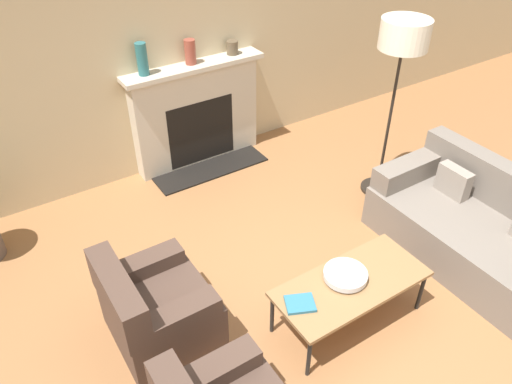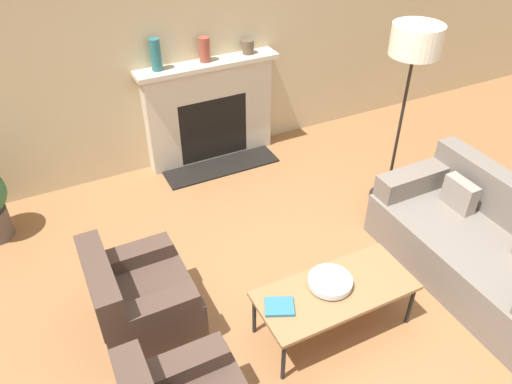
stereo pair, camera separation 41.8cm
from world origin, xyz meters
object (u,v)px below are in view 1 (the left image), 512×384
Objects in this scene: floor_lamp at (402,48)px; mantel_vase_center_right at (232,48)px; couch at (478,229)px; mantel_vase_center_left at (190,52)px; fireplace at (197,116)px; bowl at (345,275)px; book at (300,304)px; coffee_table at (351,285)px; armchair_far at (156,310)px; mantel_vase_left at (142,59)px.

mantel_vase_center_right is at bearing 118.12° from floor_lamp.
mantel_vase_center_left is (-1.37, 2.85, 1.02)m from couch.
mantel_vase_center_right reaches higher than fireplace.
fireplace is 4.75× the size of bowl.
fireplace is at bearing 102.06° from book.
coffee_table is 8.26× the size of mantel_vase_center_right.
fireplace is at bearing -40.04° from mantel_vase_center_left.
couch is at bearing -104.31° from armchair_far.
mantel_vase_center_left reaches higher than fireplace.
couch is 3.32m from mantel_vase_center_left.
book is at bearing -92.45° from couch.
fireplace is 2.04× the size of armchair_far.
fireplace reaches higher than bowl.
armchair_far is 1.09m from book.
armchair_far is 5.30× the size of mantel_vase_center_right.
floor_lamp reaches higher than mantel_vase_center_right.
mantel_vase_left is at bearing 98.48° from coffee_table.
fireplace is 6.09× the size of book.
mantel_vase_center_left reaches higher than couch.
bowl reaches higher than coffee_table.
armchair_far reaches higher than book.
couch reaches higher than coffee_table.
mantel_vase_center_left is (0.11, 2.80, 0.93)m from coffee_table.
coffee_table is at bearing -116.61° from armchair_far.
mantel_vase_left is at bearing 113.28° from book.
mantel_vase_center_right is (0.50, 0.01, 0.69)m from fireplace.
armchair_far is 2.78m from mantel_vase_center_left.
couch is 1.51m from bowl.
armchair_far is at bearing -104.31° from couch.
couch is 12.27× the size of mantel_vase_center_right.
floor_lamp is at bearing -49.60° from mantel_vase_center_left.
armchair_far is 0.64× the size of coffee_table.
mantel_vase_center_right reaches higher than couch.
fireplace is at bearing -1.46° from mantel_vase_left.
coffee_table is (-1.48, 0.05, 0.09)m from couch.
book is at bearing 175.72° from coffee_table.
fireplace is at bearing -34.77° from armchair_far.
coffee_table is 3.72× the size of mantel_vase_left.
armchair_far is at bearing 168.20° from book.
mantel_vase_center_right is (1.04, 0.00, -0.09)m from mantel_vase_left.
armchair_far is (-2.82, 0.72, -0.01)m from couch.
floor_lamp is 7.14× the size of mantel_vase_center_left.
mantel_vase_left reaches higher than couch.
mantel_vase_center_left is at bearing 0.00° from mantel_vase_left.
armchair_far is 1.50m from coffee_table.
mantel_vase_center_right is at bearing 77.41° from coffee_table.
floor_lamp is (1.51, 1.13, 1.13)m from bowl.
floor_lamp reaches higher than book.
mantel_vase_left reaches higher than fireplace.
mantel_vase_center_left is at bearing 102.45° from book.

